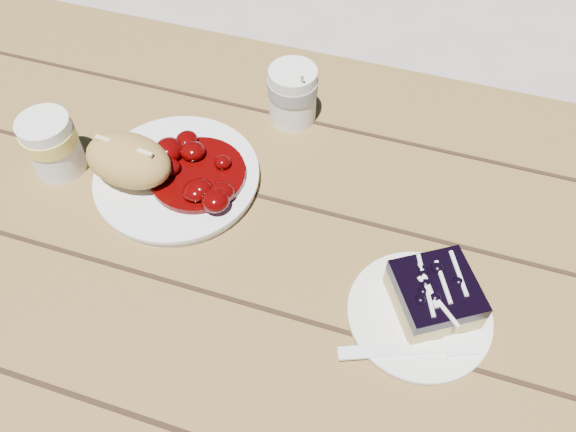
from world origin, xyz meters
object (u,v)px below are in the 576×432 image
(main_plate, at_px, (177,178))
(coffee_cup, at_px, (293,95))
(bread_roll, at_px, (129,160))
(dessert_plate, at_px, (419,315))
(second_cup, at_px, (52,145))
(picnic_table, at_px, (240,299))
(blueberry_cake, at_px, (435,294))

(main_plate, bearing_deg, coffee_cup, 56.66)
(bread_roll, height_order, dessert_plate, bread_roll)
(second_cup, bearing_deg, main_plate, 7.85)
(main_plate, xyz_separation_m, dessert_plate, (0.36, -0.11, -0.00))
(picnic_table, xyz_separation_m, main_plate, (-0.11, 0.07, 0.17))
(blueberry_cake, bearing_deg, second_cup, 141.17)
(main_plate, height_order, blueberry_cake, blueberry_cake)
(picnic_table, xyz_separation_m, bread_roll, (-0.16, 0.05, 0.21))
(main_plate, bearing_deg, bread_roll, -160.02)
(dessert_plate, distance_m, blueberry_cake, 0.03)
(picnic_table, relative_size, bread_roll, 16.37)
(picnic_table, height_order, blueberry_cake, blueberry_cake)
(picnic_table, relative_size, coffee_cup, 22.72)
(bread_roll, distance_m, blueberry_cake, 0.43)
(coffee_cup, bearing_deg, main_plate, -123.34)
(coffee_cup, bearing_deg, second_cup, -145.31)
(picnic_table, xyz_separation_m, blueberry_cake, (0.26, -0.02, 0.20))
(blueberry_cake, relative_size, coffee_cup, 1.37)
(bread_roll, bearing_deg, dessert_plate, -11.71)
(second_cup, bearing_deg, picnic_table, -9.63)
(coffee_cup, bearing_deg, picnic_table, -91.76)
(picnic_table, distance_m, dessert_plate, 0.30)
(main_plate, height_order, bread_roll, bread_roll)
(main_plate, relative_size, blueberry_cake, 1.83)
(coffee_cup, bearing_deg, dessert_plate, -48.97)
(main_plate, xyz_separation_m, second_cup, (-0.17, -0.02, 0.04))
(main_plate, distance_m, second_cup, 0.17)
(picnic_table, height_order, coffee_cup, coffee_cup)
(picnic_table, xyz_separation_m, dessert_plate, (0.25, -0.03, 0.17))
(second_cup, bearing_deg, coffee_cup, 34.69)
(dessert_plate, relative_size, coffee_cup, 1.84)
(bread_roll, relative_size, coffee_cup, 1.39)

